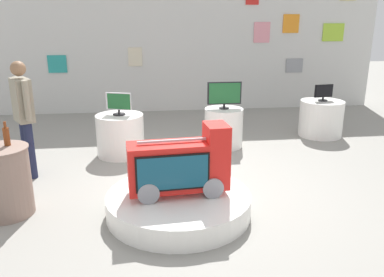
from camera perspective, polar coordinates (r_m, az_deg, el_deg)
The scene contains 13 objects.
ground_plane at distance 5.10m, azimuth 0.82°, elevation -7.88°, with size 30.00×30.00×0.00m, color gray.
back_wall_display at distance 9.41m, azimuth -3.14°, elevation 14.14°, with size 10.06×0.13×3.34m.
main_display_pedestal at distance 4.53m, azimuth -1.96°, elevation -9.48°, with size 1.65×1.65×0.25m, color white.
novelty_firetruck_tv at distance 4.35m, azimuth -1.72°, elevation -4.19°, with size 1.14×0.49×0.79m.
display_pedestal_left_rear at distance 6.82m, azimuth 4.63°, elevation 1.60°, with size 0.67×0.67×0.68m, color white.
tv_on_left_rear at distance 6.68m, azimuth 4.76°, elevation 6.50°, with size 0.58×0.17×0.46m.
display_pedestal_center_rear at distance 6.46m, azimuth -10.42°, elevation 0.50°, with size 0.77×0.77×0.68m, color white.
tv_on_center_rear at distance 6.33m, azimuth -10.67°, elevation 5.10°, with size 0.40×0.20×0.36m.
display_pedestal_right_rear at distance 7.83m, azimuth 18.31°, elevation 2.82°, with size 0.81×0.81×0.68m, color white.
tv_on_right_rear at distance 7.72m, azimuth 18.66°, elevation 6.43°, with size 0.37×0.17×0.31m.
side_table_round at distance 4.89m, azimuth -25.70°, elevation -5.60°, with size 0.60×0.60×0.80m.
bottle_on_side_table at distance 4.78m, azimuth -25.47°, elevation 0.34°, with size 0.07×0.07×0.27m.
shopper_browsing_near_truck at distance 5.81m, azimuth -23.38°, elevation 3.69°, with size 0.36×0.50×1.62m.
Camera 1 is at (-0.64, -4.58, 2.15)m, focal length 36.53 mm.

